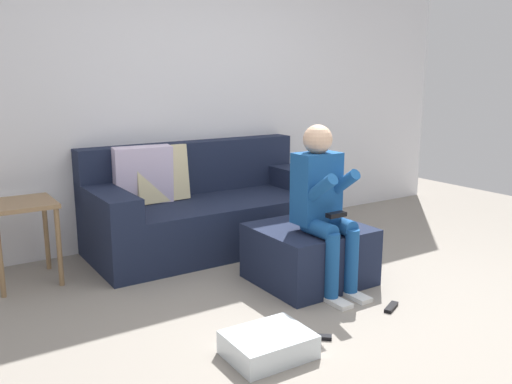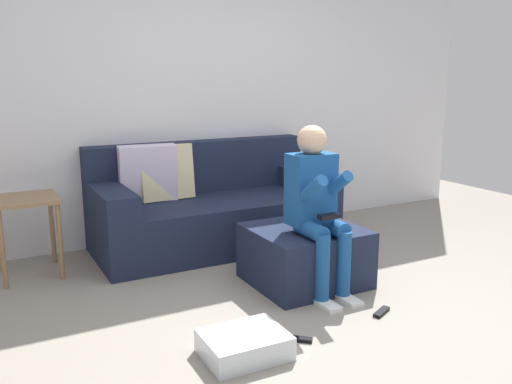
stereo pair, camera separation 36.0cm
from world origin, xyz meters
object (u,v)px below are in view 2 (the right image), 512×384
(person_seated, at_px, (317,200))
(side_table, at_px, (26,212))
(remote_near_ottoman, at_px, (381,312))
(storage_bin, at_px, (244,345))
(remote_by_storage_bin, at_px, (299,339))
(couch_sectional, at_px, (210,208))
(ottoman, at_px, (305,255))

(person_seated, distance_m, side_table, 2.14)
(side_table, bearing_deg, remote_near_ottoman, -43.36)
(storage_bin, relative_size, remote_by_storage_bin, 2.95)
(person_seated, bearing_deg, couch_sectional, 99.86)
(ottoman, distance_m, remote_near_ottoman, 0.72)
(ottoman, distance_m, side_table, 2.08)
(person_seated, xyz_separation_m, storage_bin, (-0.84, -0.57, -0.59))
(remote_by_storage_bin, bearing_deg, side_table, 164.43)
(ottoman, height_order, storage_bin, ottoman)
(couch_sectional, bearing_deg, side_table, -178.21)
(remote_by_storage_bin, bearing_deg, remote_near_ottoman, 46.02)
(couch_sectional, xyz_separation_m, person_seated, (0.23, -1.31, 0.32))
(person_seated, bearing_deg, remote_by_storage_bin, -130.73)
(couch_sectional, xyz_separation_m, remote_near_ottoman, (0.39, -1.82, -0.33))
(ottoman, height_order, side_table, side_table)
(person_seated, relative_size, remote_near_ottoman, 7.00)
(ottoman, distance_m, person_seated, 0.48)
(person_seated, distance_m, remote_by_storage_bin, 0.99)
(remote_near_ottoman, height_order, remote_by_storage_bin, same)
(remote_near_ottoman, bearing_deg, storage_bin, 157.50)
(storage_bin, height_order, remote_near_ottoman, storage_bin)
(storage_bin, distance_m, side_table, 2.08)
(ottoman, xyz_separation_m, remote_by_storage_bin, (-0.51, -0.74, -0.20))
(remote_near_ottoman, bearing_deg, couch_sectional, 76.14)
(side_table, bearing_deg, remote_by_storage_bin, -56.31)
(ottoman, bearing_deg, storage_bin, -139.59)
(side_table, distance_m, remote_by_storage_bin, 2.26)
(couch_sectional, relative_size, side_table, 3.42)
(storage_bin, xyz_separation_m, remote_by_storage_bin, (0.35, -0.00, -0.05))
(person_seated, xyz_separation_m, remote_by_storage_bin, (-0.49, -0.57, -0.64))
(storage_bin, height_order, side_table, side_table)
(storage_bin, relative_size, side_table, 0.74)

